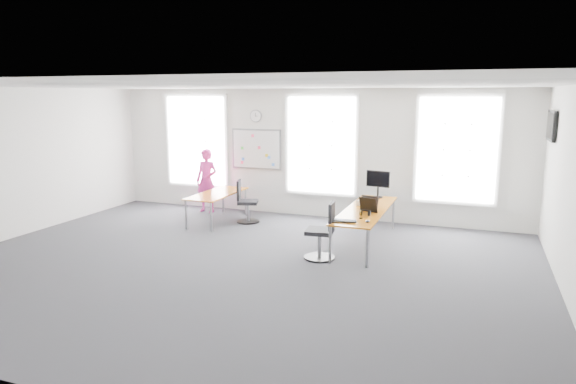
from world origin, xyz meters
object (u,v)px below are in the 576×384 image
at_px(desk_right, 366,211).
at_px(person, 207,181).
at_px(headphones, 365,213).
at_px(chair_right, 323,234).
at_px(chair_left, 245,204).
at_px(keyboard, 343,221).
at_px(desk_left, 217,195).
at_px(monitor, 378,182).

xyz_separation_m(desk_right, person, (-4.25, 1.41, 0.13)).
relative_size(person, headphones, 8.16).
relative_size(chair_right, headphones, 5.36).
xyz_separation_m(chair_left, keyboard, (2.75, -1.89, 0.28)).
bearing_deg(person, headphones, -20.76).
xyz_separation_m(desk_left, chair_left, (0.62, 0.17, -0.19)).
xyz_separation_m(desk_left, person, (-0.72, 0.80, 0.17)).
height_order(desk_right, keyboard, keyboard).
bearing_deg(desk_right, person, 161.63).
bearing_deg(desk_left, chair_left, 15.10).
bearing_deg(desk_left, headphones, -17.49).
distance_m(keyboard, headphones, 0.64).
bearing_deg(keyboard, headphones, 47.85).
bearing_deg(monitor, chair_left, -161.06).
xyz_separation_m(chair_right, chair_left, (-2.41, 1.93, -0.02)).
bearing_deg(desk_right, desk_left, 170.25).
xyz_separation_m(headphones, monitor, (-0.10, 1.74, 0.30)).
relative_size(keyboard, headphones, 2.44).
height_order(desk_right, desk_left, desk_right).
xyz_separation_m(desk_left, chair_right, (3.03, -1.76, -0.16)).
xyz_separation_m(desk_right, monitor, (-0.00, 1.21, 0.39)).
bearing_deg(desk_right, chair_left, 165.09).
bearing_deg(chair_right, desk_right, 149.52).
height_order(desk_right, headphones, headphones).
xyz_separation_m(chair_right, monitor, (0.51, 2.37, 0.59)).
height_order(headphones, monitor, monitor).
bearing_deg(chair_left, chair_right, -146.98).
relative_size(chair_left, monitor, 1.68).
distance_m(desk_left, headphones, 3.81).
distance_m(chair_right, headphones, 0.91).
distance_m(chair_left, keyboard, 3.35).
distance_m(person, monitor, 4.26).
height_order(person, headphones, person).
height_order(chair_left, person, person).
height_order(desk_right, monitor, monitor).
bearing_deg(chair_left, desk_right, -123.10).
relative_size(desk_right, chair_right, 2.78).
distance_m(chair_right, keyboard, 0.43).
height_order(chair_left, keyboard, chair_left).
height_order(chair_left, monitor, monitor).
distance_m(desk_right, monitor, 1.27).
relative_size(chair_left, headphones, 5.07).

